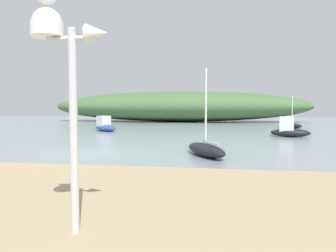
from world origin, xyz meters
The scene contains 7 objects.
ground_plane centered at (0.00, 0.00, 0.00)m, with size 120.00×120.00×0.00m, color gray.
distant_hill centered at (-0.02, 33.15, 2.27)m, with size 38.93×10.82×4.53m, color #476B3D.
mast_structure centered at (3.24, -8.59, 2.84)m, with size 1.13×0.46×3.25m.
motorboat_west_reach centered at (10.64, 9.67, 0.50)m, with size 2.78×1.45×1.44m.
sailboat_by_sandbar centered at (13.23, 19.68, 0.28)m, with size 2.01×2.92×3.35m.
motorboat_outer_mooring centered at (-4.17, 13.03, 0.47)m, with size 3.15×3.06×1.34m.
sailboat_far_left centered at (5.08, 0.20, 0.29)m, with size 2.21×3.23×3.71m.
Camera 1 is at (5.45, -12.70, 2.02)m, focal length 32.54 mm.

